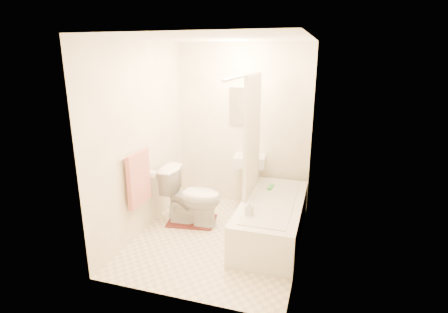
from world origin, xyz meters
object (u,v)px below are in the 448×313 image
(bathtub, at_px, (272,219))
(bath_mat, at_px, (192,221))
(toilet, at_px, (192,197))
(soap_bottle, at_px, (249,209))
(sink, at_px, (249,179))

(bathtub, xyz_separation_m, bath_mat, (-1.12, 0.06, -0.23))
(toilet, xyz_separation_m, soap_bottle, (0.90, -0.50, 0.17))
(toilet, height_order, soap_bottle, toilet)
(toilet, height_order, bath_mat, toilet)
(sink, xyz_separation_m, bath_mat, (-0.63, -0.74, -0.43))
(bath_mat, bearing_deg, bathtub, -3.28)
(bathtub, distance_m, bath_mat, 1.14)
(toilet, distance_m, bath_mat, 0.38)
(sink, height_order, soap_bottle, sink)
(bathtub, height_order, soap_bottle, soap_bottle)
(sink, bearing_deg, toilet, -135.44)
(toilet, bearing_deg, sink, -39.52)
(bathtub, xyz_separation_m, soap_bottle, (-0.19, -0.48, 0.32))
(toilet, distance_m, soap_bottle, 1.05)
(sink, bearing_deg, soap_bottle, -84.85)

